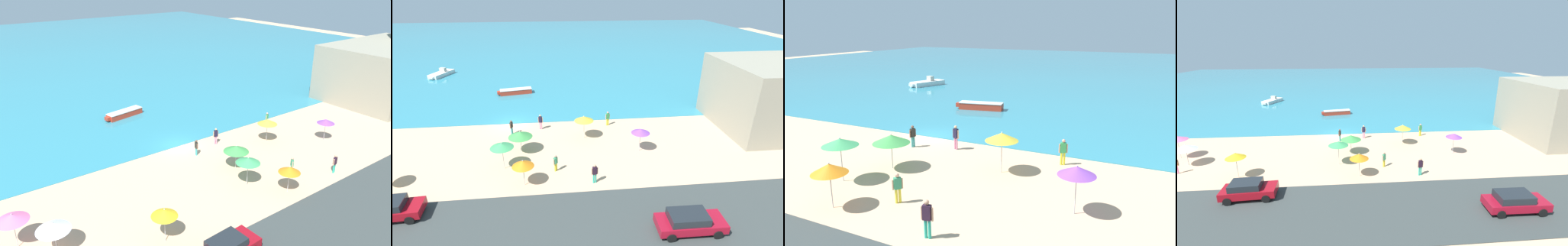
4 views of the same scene
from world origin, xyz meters
The scene contains 20 objects.
ground_plane centered at (0.00, 0.00, 0.00)m, with size 160.00×160.00×0.00m, color #D4AB85.
sea centered at (0.00, 55.00, 0.03)m, with size 150.00×110.00×0.05m, color teal.
coastal_road centered at (0.00, -18.00, 0.03)m, with size 80.00×8.00×0.06m, color #383E3D.
beach_umbrella_0 centered at (8.13, -4.52, 2.27)m, with size 2.04×2.04×2.59m.
beach_umbrella_1 centered at (-8.95, -11.76, 2.25)m, with size 1.81×1.81×2.56m.
beach_umbrella_2 centered at (-15.20, -8.55, 1.99)m, with size 2.23×2.23×2.32m.
beach_umbrella_3 centered at (-17.14, -6.54, 2.32)m, with size 2.11×2.11×2.62m.
beach_umbrella_4 centered at (13.35, -7.91, 2.19)m, with size 1.83×1.83×2.49m.
beach_umbrella_5 centered at (2.43, -12.48, 2.05)m, with size 1.79×1.79×2.37m.
beach_umbrella_6 centered at (0.40, -9.77, 2.36)m, with size 2.07×2.07×2.64m.
beach_umbrella_7 centered at (1.69, -6.89, 1.93)m, with size 2.34×2.34×2.27m.
bather_0 centered at (0.27, -2.71, 0.92)m, with size 0.31×0.55×1.65m.
bather_1 centered at (3.42, -1.83, 1.01)m, with size 0.56×0.30×1.79m.
bather_3 centered at (5.02, -10.64, 0.90)m, with size 0.39×0.47×1.61m.
bather_4 centered at (8.23, -12.79, 0.99)m, with size 0.56×0.27×1.77m.
bather_5 centered at (11.20, -1.58, 0.97)m, with size 0.53×0.34×1.73m.
parked_car_0 centered at (13.79, -18.95, 0.83)m, with size 4.58×1.98×1.45m.
parked_car_1 centered at (-6.63, -15.49, 0.83)m, with size 4.31×2.16×1.45m.
skiff_nearshore centered at (-0.78, 10.96, 0.44)m, with size 5.15×2.13×0.77m.
skiff_offshore centered at (-15.18, 22.53, 0.43)m, with size 3.60×5.68×1.36m.
Camera 4 is at (1.75, -34.94, 11.95)m, focal length 24.00 mm.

